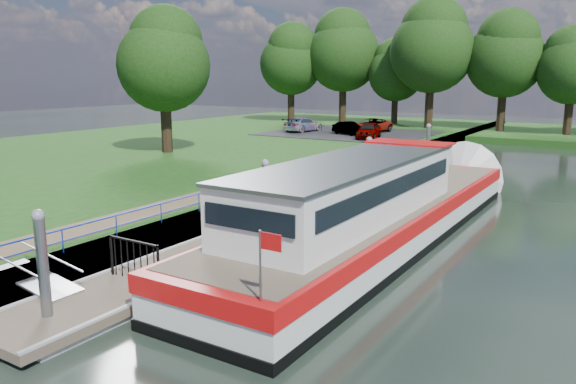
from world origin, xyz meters
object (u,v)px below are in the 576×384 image
Objects in this scene: pontoon at (325,210)px; car_b at (349,128)px; car_c at (303,124)px; car_d at (371,126)px; barge at (385,209)px; car_a at (369,130)px.

pontoon is 8.84× the size of car_b.
car_c is (-15.25, 23.89, 1.30)m from pontoon.
car_c is 6.23m from car_d.
car_d is (-13.07, 28.25, 0.37)m from barge.
car_b is at bearing 118.67° from barge.
car_d is at bearing 109.86° from pontoon.
barge is (3.60, -2.02, 0.90)m from pontoon.
barge is at bearing -127.46° from car_b.
barge reaches higher than car_b.
car_a is at bearing -99.30° from car_b.
pontoon is 23.10m from car_a.
pontoon is at bearing -132.34° from car_b.
car_b is (-13.94, 25.49, 0.31)m from barge.
pontoon is 28.37m from car_c.
car_d is (5.77, 2.33, -0.02)m from car_c.
pontoon is 6.64× the size of car_d.
barge is at bearing -76.51° from car_a.
barge reaches higher than pontoon.
car_d is (-1.77, 4.49, -0.03)m from car_a.
pontoon is 25.68m from car_b.
car_b is (-10.34, 23.47, 1.21)m from pontoon.
car_c is 0.98× the size of car_d.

